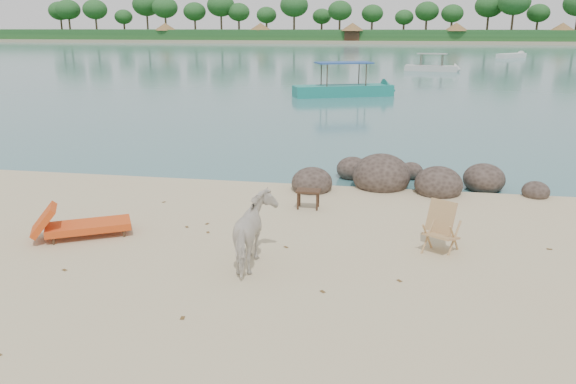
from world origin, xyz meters
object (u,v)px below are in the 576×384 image
(lounge_chair, at_px, (88,223))
(deck_chair, at_px, (441,230))
(side_table, at_px, (308,201))
(cow, at_px, (255,234))
(boat_near, at_px, (344,68))
(boulders, at_px, (401,179))

(lounge_chair, distance_m, deck_chair, 6.71)
(side_table, height_order, deck_chair, deck_chair)
(cow, xyz_separation_m, deck_chair, (3.17, 1.20, -0.17))
(lounge_chair, relative_size, boat_near, 0.30)
(boulders, relative_size, boat_near, 0.94)
(boulders, distance_m, deck_chair, 4.34)
(boulders, bearing_deg, cow, -114.64)
(boulders, bearing_deg, boat_near, 98.91)
(cow, distance_m, deck_chair, 3.39)
(boulders, relative_size, side_table, 11.73)
(boulders, xyz_separation_m, side_table, (-2.07, -2.22, 0.00))
(side_table, bearing_deg, lounge_chair, -148.47)
(cow, distance_m, lounge_chair, 3.64)
(cow, xyz_separation_m, lounge_chair, (-3.54, 0.82, -0.31))
(side_table, distance_m, deck_chair, 3.43)
(lounge_chair, bearing_deg, boat_near, 54.26)
(boulders, height_order, boat_near, boat_near)
(cow, relative_size, lounge_chair, 0.73)
(boulders, height_order, side_table, boulders)
(side_table, height_order, boat_near, boat_near)
(side_table, xyz_separation_m, deck_chair, (2.72, -2.07, 0.23))
(deck_chair, relative_size, boat_near, 0.13)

